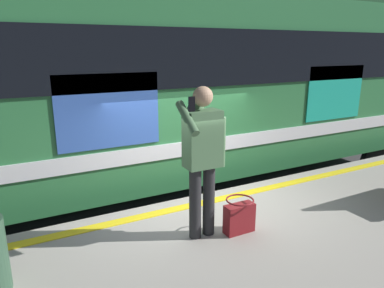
% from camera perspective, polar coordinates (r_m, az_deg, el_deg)
% --- Properties ---
extents(ground_plane, '(24.18, 24.18, 0.00)m').
position_cam_1_polar(ground_plane, '(5.97, 1.06, -17.77)').
color(ground_plane, '#3D3D3F').
extents(safety_line, '(14.15, 0.16, 0.01)m').
position_cam_1_polar(safety_line, '(5.21, 2.73, -9.18)').
color(safety_line, yellow).
rests_on(safety_line, platform).
extents(track_rail_near, '(18.77, 0.08, 0.16)m').
position_cam_1_polar(track_rail_near, '(6.97, -4.39, -11.86)').
color(track_rail_near, slate).
rests_on(track_rail_near, ground).
extents(track_rail_far, '(18.77, 0.08, 0.16)m').
position_cam_1_polar(track_rail_far, '(8.19, -8.46, -7.73)').
color(track_rail_far, slate).
rests_on(track_rail_far, ground).
extents(train_carriage, '(13.02, 2.99, 4.20)m').
position_cam_1_polar(train_carriage, '(7.38, 1.14, 10.46)').
color(train_carriage, '#2D723F').
rests_on(train_carriage, ground).
extents(passenger, '(0.57, 0.55, 1.76)m').
position_cam_1_polar(passenger, '(3.97, 1.65, -1.12)').
color(passenger, '#262628').
rests_on(passenger, platform).
extents(handbag, '(0.37, 0.34, 0.43)m').
position_cam_1_polar(handbag, '(4.37, 7.59, -11.46)').
color(handbag, maroon).
rests_on(handbag, platform).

